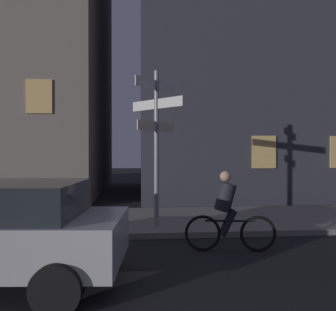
% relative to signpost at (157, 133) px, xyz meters
% --- Properties ---
extents(sidewalk_kerb, '(40.00, 3.45, 0.14)m').
position_rel_signpost_xyz_m(sidewalk_kerb, '(-0.57, 1.10, -2.40)').
color(sidewalk_kerb, gray).
rests_on(sidewalk_kerb, ground_plane).
extents(signpost, '(1.18, 1.18, 3.85)m').
position_rel_signpost_xyz_m(signpost, '(0.00, 0.00, 0.00)').
color(signpost, gray).
rests_on(signpost, sidewalk_kerb).
extents(cyclist, '(1.81, 0.37, 1.61)m').
position_rel_signpost_xyz_m(cyclist, '(1.35, -1.66, -1.72)').
color(cyclist, black).
rests_on(cyclist, ground_plane).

